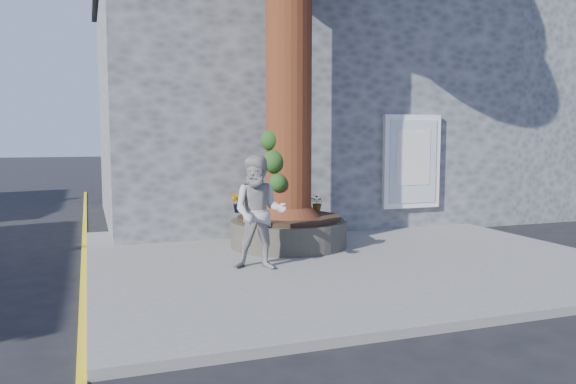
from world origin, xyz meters
name	(u,v)px	position (x,y,z in m)	size (l,w,h in m)	color
ground	(284,279)	(0.00, 0.00, 0.00)	(120.00, 120.00, 0.00)	black
pavement	(342,256)	(1.50, 1.00, 0.06)	(9.00, 8.00, 0.12)	slate
yellow_line	(84,280)	(-3.05, 1.00, 0.00)	(0.10, 30.00, 0.01)	yellow
stone_shop	(283,107)	(2.50, 7.20, 3.16)	(10.30, 8.30, 6.30)	#4E4F53
neighbour_shop	(506,116)	(10.50, 7.20, 3.00)	(6.00, 8.00, 6.00)	#4E4F53
planter	(289,231)	(0.80, 2.00, 0.41)	(2.30, 2.30, 0.60)	black
man	(260,196)	(0.65, 3.49, 0.97)	(0.62, 0.41, 1.70)	#17223F
woman	(259,213)	(-0.31, 0.32, 1.06)	(0.91, 0.71, 1.87)	#9B9994
shopping_bag	(270,229)	(0.83, 3.30, 0.26)	(0.20, 0.12, 0.28)	white
plant_a	(255,204)	(0.35, 2.85, 0.88)	(0.17, 0.12, 0.33)	gray
plant_b	(236,203)	(-0.05, 2.85, 0.92)	(0.22, 0.21, 0.40)	gray
plant_c	(260,216)	(-0.05, 1.15, 0.87)	(0.17, 0.17, 0.30)	gray
plant_d	(318,203)	(1.65, 2.55, 0.89)	(0.31, 0.28, 0.34)	gray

